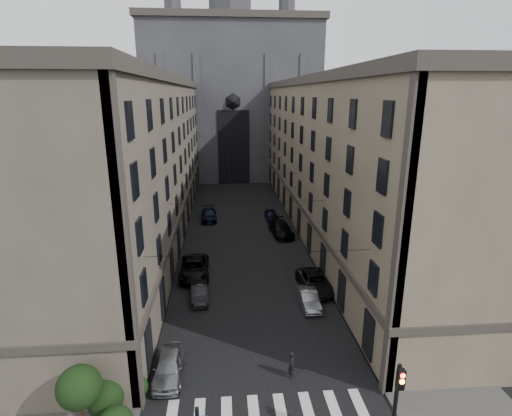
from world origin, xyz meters
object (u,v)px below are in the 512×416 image
object	(u,v)px
traffic_light_right	(396,401)
car_left_near	(169,366)
gothic_tower	(231,89)
car_left_far	(209,215)
car_right_midnear	(315,282)
pedestrian	(292,364)
car_right_far	(271,215)
car_right_midfar	(281,229)
car_left_midnear	(199,293)
car_right_near	(309,299)
car_left_midfar	(194,268)

from	to	relation	value
traffic_light_right	car_left_near	size ratio (longest dim) A/B	1.19
gothic_tower	car_left_far	distance (m)	38.57
car_right_midnear	car_left_near	bearing A→B (deg)	-142.21
traffic_light_right	pedestrian	xyz separation A→B (m)	(-3.78, 6.08, -2.41)
car_left_near	car_right_midnear	xyz separation A→B (m)	(11.61, 10.51, 0.00)
car_right_midnear	pedestrian	size ratio (longest dim) A/B	3.08
traffic_light_right	car_right_far	bearing A→B (deg)	91.81
car_right_midfar	car_left_far	bearing A→B (deg)	135.77
car_left_midnear	pedestrian	distance (m)	11.95
car_right_near	car_left_near	bearing A→B (deg)	-144.06
car_right_midfar	car_right_midnear	bearing A→B (deg)	-93.23
pedestrian	car_left_far	bearing A→B (deg)	32.38
car_left_near	gothic_tower	bearing A→B (deg)	84.85
gothic_tower	car_right_midfar	distance (m)	44.87
car_left_midfar	car_left_midnear	bearing A→B (deg)	-83.23
car_left_midnear	car_right_far	xyz separation A→B (m)	(8.80, 21.61, 0.06)
car_left_midfar	car_right_midnear	xyz separation A→B (m)	(10.94, -3.75, -0.07)
car_right_far	traffic_light_right	bearing A→B (deg)	-88.96
car_right_far	pedestrian	xyz separation A→B (m)	(-2.58, -31.81, 0.16)
car_right_far	pedestrian	bearing A→B (deg)	-95.41
car_left_midfar	car_right_midfar	size ratio (longest dim) A/B	1.04
traffic_light_right	car_left_midnear	xyz separation A→B (m)	(-10.00, 16.28, -2.64)
traffic_light_right	car_right_near	distance (m)	14.74
traffic_light_right	pedestrian	distance (m)	7.55
car_left_near	car_right_midfar	xyz separation A→B (m)	(10.64, 25.05, 0.08)
car_right_midnear	car_right_midfar	bearing A→B (deg)	89.48
gothic_tower	traffic_light_right	world-z (taller)	gothic_tower
car_left_midfar	car_right_midfar	xyz separation A→B (m)	(9.96, 10.78, 0.00)
car_left_midfar	car_right_far	xyz separation A→B (m)	(9.51, 16.89, -0.11)
car_left_midfar	car_right_far	distance (m)	19.38
car_left_far	car_right_far	bearing A→B (deg)	-8.22
traffic_light_right	car_right_far	xyz separation A→B (m)	(-1.20, 37.89, -2.58)
car_left_midnear	car_right_far	bearing A→B (deg)	62.79
car_left_near	car_right_midnear	size ratio (longest dim) A/B	0.81
gothic_tower	traffic_light_right	size ratio (longest dim) A/B	11.15
traffic_light_right	car_right_midnear	xyz separation A→B (m)	(0.24, 17.25, -2.54)
car_right_near	car_left_midfar	bearing A→B (deg)	145.66
traffic_light_right	car_right_midfar	world-z (taller)	traffic_light_right
car_right_midfar	pedestrian	bearing A→B (deg)	-103.82
car_left_far	car_right_midfar	xyz separation A→B (m)	(9.13, -6.92, 0.08)
gothic_tower	car_left_midnear	xyz separation A→B (m)	(-4.40, -56.76, -17.15)
car_left_far	car_right_far	world-z (taller)	car_left_far
gothic_tower	car_left_far	xyz separation A→B (m)	(-4.26, -34.33, -17.05)
traffic_light_right	car_left_far	distance (m)	40.02
gothic_tower	car_right_midnear	bearing A→B (deg)	-84.02
car_left_near	car_right_near	size ratio (longest dim) A/B	1.11
car_right_near	car_right_midnear	size ratio (longest dim) A/B	0.73
car_left_midnear	car_right_near	world-z (taller)	car_right_near
car_right_midnear	car_right_far	bearing A→B (deg)	89.61
car_left_midnear	car_right_midnear	distance (m)	10.28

